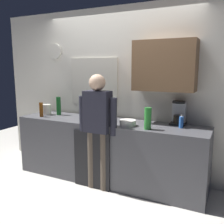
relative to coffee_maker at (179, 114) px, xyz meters
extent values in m
plane|color=silver|center=(-0.97, -0.56, -1.06)|extent=(8.00, 8.00, 0.00)
cube|color=#4C4C51|center=(-0.97, -0.26, -0.60)|extent=(2.87, 0.64, 0.91)
cube|color=black|center=(-1.05, -0.60, -0.65)|extent=(0.56, 0.02, 0.82)
cube|color=silver|center=(-0.97, 0.17, 0.24)|extent=(4.47, 0.10, 2.60)
cube|color=beige|center=(-1.41, 0.11, 0.40)|extent=(0.86, 0.02, 0.76)
cube|color=#8CA5C6|center=(-1.41, 0.11, 0.40)|extent=(0.80, 0.02, 0.70)
cube|color=brown|center=(-0.21, -0.04, 0.65)|extent=(0.84, 0.32, 0.68)
cylinder|color=silver|center=(-2.17, 0.10, 0.90)|extent=(0.26, 0.03, 0.26)
cube|color=black|center=(0.00, -0.03, -0.13)|extent=(0.20, 0.20, 0.03)
cube|color=silver|center=(0.00, 0.03, 0.02)|extent=(0.18, 0.08, 0.28)
cylinder|color=black|center=(0.00, -0.06, -0.06)|extent=(0.11, 0.11, 0.11)
cylinder|color=black|center=(0.00, -0.03, 0.17)|extent=(0.17, 0.17, 0.03)
cylinder|color=brown|center=(-2.08, -0.42, -0.03)|extent=(0.06, 0.06, 0.23)
cylinder|color=black|center=(-0.39, -0.12, -0.06)|extent=(0.06, 0.06, 0.18)
cylinder|color=#195923|center=(-1.93, -0.17, 0.00)|extent=(0.07, 0.07, 0.30)
cylinder|color=#2D8C33|center=(-0.29, -0.46, -0.01)|extent=(0.09, 0.09, 0.28)
cylinder|color=yellow|center=(-2.28, -0.09, -0.10)|extent=(0.07, 0.07, 0.08)
cylinder|color=white|center=(-0.59, -0.39, -0.11)|extent=(0.22, 0.22, 0.08)
cylinder|color=#9E5638|center=(-1.09, -0.17, -0.10)|extent=(0.10, 0.10, 0.09)
sphere|color=#2D7233|center=(-1.09, -0.17, 0.01)|extent=(0.15, 0.15, 0.15)
cylinder|color=blue|center=(0.08, -0.20, -0.07)|extent=(0.06, 0.06, 0.15)
cone|color=white|center=(0.08, -0.20, 0.02)|extent=(0.02, 0.02, 0.03)
cylinder|color=silver|center=(-2.13, -0.23, -0.06)|extent=(0.14, 0.14, 0.17)
cylinder|color=brown|center=(-1.07, -0.56, -0.65)|extent=(0.12, 0.12, 0.82)
cylinder|color=brown|center=(-0.87, -0.56, -0.65)|extent=(0.12, 0.12, 0.82)
cube|color=#262633|center=(-0.97, -0.56, 0.04)|extent=(0.36, 0.20, 0.56)
sphere|color=#D8AD8C|center=(-0.97, -0.56, 0.43)|extent=(0.22, 0.22, 0.22)
cylinder|color=#262633|center=(-1.21, -0.56, -0.01)|extent=(0.09, 0.09, 0.50)
cylinder|color=#262633|center=(-0.73, -0.56, -0.01)|extent=(0.09, 0.09, 0.50)
camera|label=1|loc=(0.67, -3.45, 0.63)|focal=40.10mm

